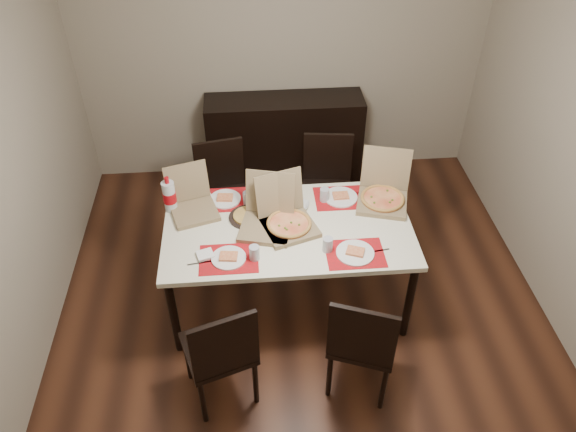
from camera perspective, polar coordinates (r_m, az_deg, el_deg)
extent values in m
cube|color=#462415|center=(4.52, 1.45, -9.49)|extent=(3.80, 4.00, 0.02)
cube|color=gray|center=(5.38, -0.61, 16.67)|extent=(3.80, 0.02, 2.60)
cube|color=gray|center=(3.93, -27.13, 2.33)|extent=(0.02, 4.00, 2.60)
cube|color=black|center=(5.57, -0.37, 7.67)|extent=(1.50, 0.40, 0.90)
cube|color=#ECE6C7|center=(4.08, 0.00, -1.29)|extent=(1.80, 1.00, 0.04)
cylinder|color=black|center=(4.07, -11.51, -9.98)|extent=(0.06, 0.06, 0.71)
cylinder|color=black|center=(4.18, 12.20, -8.48)|extent=(0.06, 0.06, 0.71)
cylinder|color=black|center=(4.69, -10.74, -1.76)|extent=(0.06, 0.06, 0.71)
cylinder|color=black|center=(4.78, 9.64, -0.66)|extent=(0.06, 0.06, 0.71)
cube|color=black|center=(3.73, -7.10, -13.20)|extent=(0.53, 0.53, 0.04)
cube|color=black|center=(3.42, -6.45, -13.05)|extent=(0.41, 0.16, 0.46)
cylinder|color=black|center=(3.81, -8.65, -18.14)|extent=(0.04, 0.04, 0.43)
cylinder|color=black|center=(3.85, -3.31, -16.51)|extent=(0.04, 0.04, 0.43)
cylinder|color=black|center=(4.01, -10.15, -14.04)|extent=(0.04, 0.04, 0.43)
cylinder|color=black|center=(4.05, -5.15, -12.57)|extent=(0.04, 0.04, 0.43)
cube|color=black|center=(3.79, 7.71, -12.18)|extent=(0.54, 0.54, 0.04)
cube|color=black|center=(3.48, 7.53, -12.03)|extent=(0.40, 0.18, 0.46)
cylinder|color=black|center=(3.88, 4.22, -15.84)|extent=(0.04, 0.04, 0.43)
cylinder|color=black|center=(3.87, 9.66, -16.86)|extent=(0.04, 0.04, 0.43)
cylinder|color=black|center=(4.10, 5.33, -11.80)|extent=(0.04, 0.04, 0.43)
cylinder|color=black|center=(4.08, 10.40, -12.74)|extent=(0.04, 0.04, 0.43)
cube|color=black|center=(4.82, -6.40, 1.59)|extent=(0.49, 0.49, 0.04)
cube|color=black|center=(4.83, -7.02, 5.27)|extent=(0.42, 0.11, 0.46)
cylinder|color=black|center=(5.13, -4.60, 1.06)|extent=(0.04, 0.04, 0.43)
cylinder|color=black|center=(5.10, -8.56, 0.39)|extent=(0.04, 0.04, 0.43)
cylinder|color=black|center=(4.86, -3.74, -1.50)|extent=(0.04, 0.04, 0.43)
cylinder|color=black|center=(4.82, -7.92, -2.23)|extent=(0.04, 0.04, 0.43)
cube|color=black|center=(4.89, 3.97, 2.33)|extent=(0.47, 0.47, 0.04)
cube|color=black|center=(4.89, 4.06, 6.01)|extent=(0.42, 0.08, 0.46)
cylinder|color=black|center=(5.18, 5.80, 1.43)|extent=(0.04, 0.04, 0.43)
cylinder|color=black|center=(5.17, 1.82, 1.52)|extent=(0.04, 0.04, 0.43)
cylinder|color=black|center=(4.90, 5.98, -1.18)|extent=(0.04, 0.04, 0.43)
cylinder|color=black|center=(4.89, 1.77, -1.09)|extent=(0.04, 0.04, 0.43)
cube|color=#B90C13|center=(3.84, -6.04, -4.34)|extent=(0.40, 0.30, 0.00)
cylinder|color=white|center=(3.84, -6.04, -4.25)|extent=(0.24, 0.24, 0.01)
cube|color=#FAD37D|center=(3.83, -6.06, -4.09)|extent=(0.13, 0.10, 0.02)
cylinder|color=#AAACB5|center=(3.79, -3.43, -3.77)|extent=(0.07, 0.07, 0.11)
cube|color=#B2B2B7|center=(3.84, -8.70, -4.71)|extent=(0.20, 0.04, 0.00)
cube|color=white|center=(3.87, -8.42, -3.92)|extent=(0.13, 0.13, 0.02)
cube|color=#B90C13|center=(3.88, 6.82, -3.83)|extent=(0.40, 0.30, 0.00)
cylinder|color=white|center=(3.88, 6.83, -3.74)|extent=(0.26, 0.26, 0.01)
cube|color=#FAD37D|center=(3.87, 6.85, -3.58)|extent=(0.14, 0.13, 0.02)
cylinder|color=#AAACB5|center=(3.86, 4.05, -2.92)|extent=(0.07, 0.07, 0.11)
cube|color=#B2B2B7|center=(3.92, 8.90, -3.57)|extent=(0.20, 0.04, 0.00)
cube|color=#B90C13|center=(4.34, -6.40, 1.64)|extent=(0.40, 0.30, 0.00)
cylinder|color=white|center=(4.33, -6.41, 1.73)|extent=(0.24, 0.24, 0.01)
cube|color=#FAD37D|center=(4.32, -6.43, 1.88)|extent=(0.13, 0.10, 0.02)
cylinder|color=#AAACB5|center=(4.25, -4.12, 1.78)|extent=(0.07, 0.07, 0.11)
cube|color=#B2B2B7|center=(4.33, -8.42, 1.31)|extent=(0.20, 0.04, 0.00)
cube|color=white|center=(4.37, -8.51, 1.98)|extent=(0.13, 0.13, 0.02)
cube|color=#B90C13|center=(4.35, 5.36, 1.84)|extent=(0.40, 0.30, 0.00)
cylinder|color=white|center=(4.34, 5.37, 1.93)|extent=(0.26, 0.26, 0.01)
cube|color=#FAD37D|center=(4.33, 5.38, 2.08)|extent=(0.12, 0.09, 0.02)
cylinder|color=#AAACB5|center=(4.28, 3.72, 2.15)|extent=(0.07, 0.07, 0.11)
cube|color=#B2B2B7|center=(4.41, 7.20, 2.33)|extent=(0.20, 0.04, 0.00)
cube|color=white|center=(4.07, -0.20, -0.88)|extent=(0.15, 0.16, 0.02)
cube|color=olive|center=(4.04, 0.11, -1.11)|extent=(0.46, 0.46, 0.04)
cube|color=olive|center=(4.05, -0.90, 2.37)|extent=(0.37, 0.19, 0.32)
cylinder|color=#FAD37D|center=(4.02, 0.11, -0.82)|extent=(0.39, 0.39, 0.02)
cube|color=olive|center=(4.33, 9.53, 1.44)|extent=(0.45, 0.45, 0.04)
cube|color=olive|center=(4.36, 9.94, 4.83)|extent=(0.38, 0.18, 0.33)
cylinder|color=#FAD37D|center=(4.31, 9.57, 1.73)|extent=(0.39, 0.39, 0.02)
cube|color=olive|center=(4.24, -9.48, 0.46)|extent=(0.40, 0.40, 0.03)
cube|color=olive|center=(4.26, -10.25, 3.44)|extent=(0.33, 0.16, 0.29)
cube|color=olive|center=(4.04, -2.23, -1.17)|extent=(0.44, 0.44, 0.04)
cube|color=olive|center=(4.06, -1.81, 2.42)|extent=(0.37, 0.16, 0.32)
cylinder|color=black|center=(4.15, -4.11, -0.12)|extent=(0.28, 0.28, 0.01)
cylinder|color=tan|center=(4.14, -4.12, 0.04)|extent=(0.21, 0.21, 0.02)
imported|color=white|center=(4.24, 1.28, 1.10)|extent=(0.16, 0.16, 0.03)
cylinder|color=silver|center=(4.24, -11.95, 1.97)|extent=(0.10, 0.10, 0.25)
cylinder|color=#B00810|center=(4.24, -11.94, 1.92)|extent=(0.10, 0.10, 0.09)
cylinder|color=#B00810|center=(4.15, -12.22, 3.57)|extent=(0.03, 0.03, 0.05)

